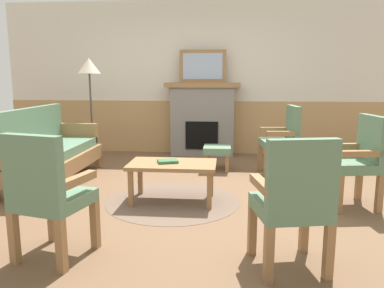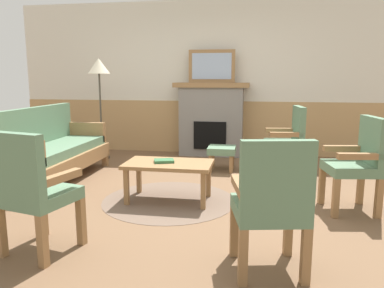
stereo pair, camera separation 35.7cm
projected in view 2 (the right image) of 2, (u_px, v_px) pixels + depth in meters
name	position (u px, v px, depth m)	size (l,w,h in m)	color
ground_plane	(187.00, 195.00, 4.42)	(14.00, 14.00, 0.00)	brown
wall_back	(213.00, 81.00, 6.71)	(7.20, 0.14, 2.70)	silver
fireplace	(211.00, 119.00, 6.58)	(1.30, 0.44, 1.28)	gray
framed_picture	(212.00, 66.00, 6.43)	(0.80, 0.04, 0.56)	olive
couch	(55.00, 150.00, 5.05)	(0.70, 1.80, 0.98)	olive
coffee_table	(169.00, 167.00, 4.16)	(0.96, 0.56, 0.44)	olive
round_rug	(169.00, 200.00, 4.22)	(1.50, 1.50, 0.01)	brown
book_on_table	(164.00, 161.00, 4.15)	(0.22, 0.16, 0.03)	#33663D
footstool	(222.00, 152.00, 5.54)	(0.40, 0.40, 0.36)	olive
armchair_near_fireplace	(289.00, 138.00, 5.19)	(0.53, 0.53, 0.98)	olive
armchair_by_window_left	(358.00, 160.00, 3.81)	(0.55, 0.55, 0.98)	olive
armchair_front_left	(271.00, 201.00, 2.55)	(0.57, 0.57, 0.98)	olive
armchair_front_center	(32.00, 188.00, 2.85)	(0.58, 0.58, 0.98)	olive
floor_lamp_by_couch	(99.00, 72.00, 6.18)	(0.36, 0.36, 1.68)	#332D28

